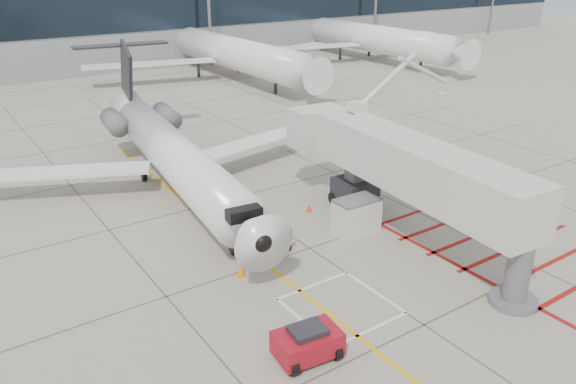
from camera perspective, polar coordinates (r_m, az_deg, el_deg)
ground_plane at (r=26.85m, az=7.33°, el=-9.07°), size 260.00×260.00×0.00m
regional_jet at (r=33.66m, az=-10.44°, el=4.94°), size 27.42×32.88×7.92m
jet_bridge at (r=29.11m, az=13.61°, el=1.10°), size 10.18×18.87×7.27m
pushback_tug at (r=21.86m, az=1.99°, el=-14.97°), size 2.63×1.82×1.44m
baggage_cart at (r=28.72m, az=-1.80°, el=-5.14°), size 2.28×1.77×1.27m
ground_power_unit at (r=31.01m, az=6.96°, el=-2.38°), size 2.50×1.50×1.94m
cone_nose at (r=27.08m, az=-4.79°, el=-7.95°), size 0.40×0.40×0.56m
cone_side at (r=33.53m, az=2.15°, el=-1.57°), size 0.35×0.35×0.49m
terminal_building at (r=90.68m, az=-18.75°, el=17.28°), size 180.00×28.00×14.00m
terminal_glass_band at (r=77.27m, az=-15.69°, el=17.58°), size 180.00×0.10×6.00m
bg_aircraft_c at (r=71.57m, az=-6.51°, el=16.01°), size 34.13×37.93×11.38m
bg_aircraft_d at (r=84.64m, az=7.82°, el=16.98°), size 33.93×37.71×11.31m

